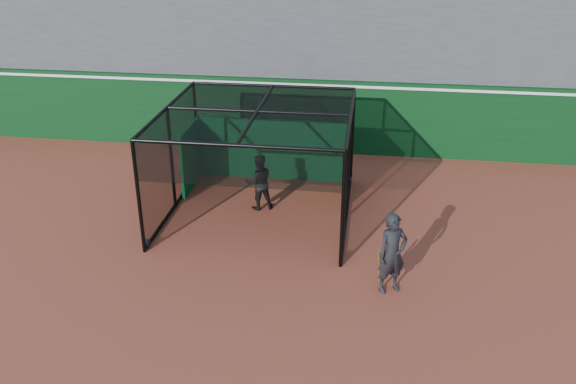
# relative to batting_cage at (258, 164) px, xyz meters

# --- Properties ---
(ground) EXTENTS (120.00, 120.00, 0.00)m
(ground) POSITION_rel_batting_cage_xyz_m (0.44, -3.56, -1.44)
(ground) COLOR brown
(ground) RESTS_ON ground
(outfield_wall) EXTENTS (50.00, 0.50, 2.50)m
(outfield_wall) POSITION_rel_batting_cage_xyz_m (0.44, 4.94, -0.16)
(outfield_wall) COLOR #093313
(outfield_wall) RESTS_ON ground
(grandstand) EXTENTS (50.00, 7.85, 8.95)m
(grandstand) POSITION_rel_batting_cage_xyz_m (0.44, 8.71, 3.03)
(grandstand) COLOR #4C4C4F
(grandstand) RESTS_ON ground
(batting_cage) EXTENTS (4.88, 5.04, 2.90)m
(batting_cage) POSITION_rel_batting_cage_xyz_m (0.00, 0.00, 0.00)
(batting_cage) COLOR black
(batting_cage) RESTS_ON ground
(batter) EXTENTS (0.94, 0.86, 1.59)m
(batter) POSITION_rel_batting_cage_xyz_m (-0.04, 0.25, -0.65)
(batter) COLOR black
(batter) RESTS_ON ground
(on_deck_player) EXTENTS (0.81, 0.72, 1.85)m
(on_deck_player) POSITION_rel_batting_cage_xyz_m (3.52, -3.32, -0.52)
(on_deck_player) COLOR black
(on_deck_player) RESTS_ON ground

